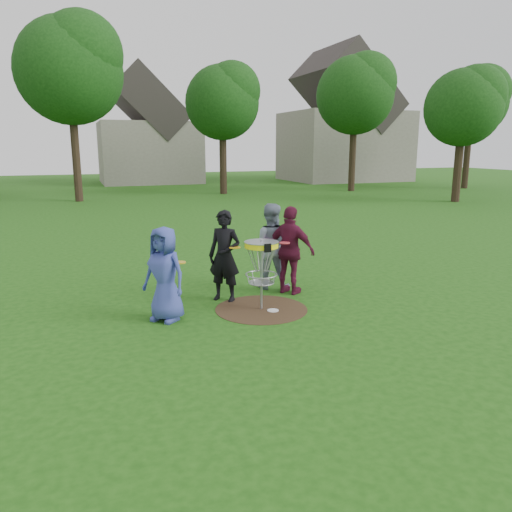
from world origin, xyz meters
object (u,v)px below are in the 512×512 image
object	(u,v)px
player_black	(225,256)
player_grey	(270,246)
player_blue	(165,274)
player_maroon	(291,251)
disc_golf_basket	(261,258)

from	to	relation	value
player_black	player_grey	size ratio (longest dim) A/B	0.98
player_blue	player_grey	distance (m)	2.87
player_black	player_maroon	size ratio (longest dim) A/B	0.99
player_black	player_maroon	distance (m)	1.45
player_grey	player_maroon	xyz separation A→B (m)	(0.25, -0.55, -0.01)
player_maroon	disc_golf_basket	world-z (taller)	player_maroon
player_black	player_maroon	xyz separation A→B (m)	(1.45, -0.01, 0.01)
player_black	player_maroon	bearing A→B (deg)	40.25
player_black	player_grey	bearing A→B (deg)	64.76
player_black	player_grey	xyz separation A→B (m)	(1.20, 0.53, 0.02)
player_blue	player_black	bearing A→B (deg)	76.80
player_grey	disc_golf_basket	xyz separation A→B (m)	(-0.71, -1.35, 0.07)
disc_golf_basket	player_blue	bearing A→B (deg)	178.95
player_grey	player_maroon	world-z (taller)	player_grey
player_blue	player_maroon	bearing A→B (deg)	62.08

